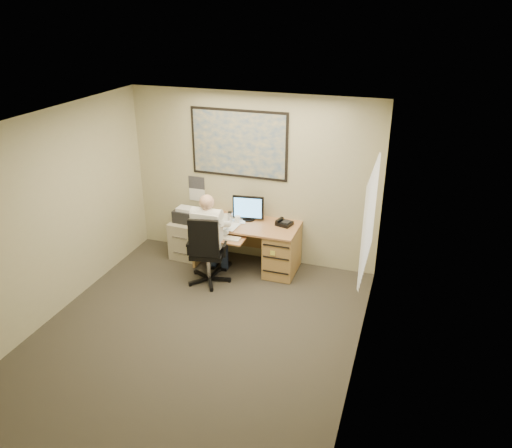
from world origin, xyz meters
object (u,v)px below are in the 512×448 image
(office_chair, at_px, (206,263))
(person, at_px, (208,239))
(filing_cabinet, at_px, (187,235))
(desk, at_px, (268,244))

(office_chair, distance_m, person, 0.38)
(filing_cabinet, xyz_separation_m, office_chair, (0.66, -0.72, -0.05))
(office_chair, bearing_deg, desk, 31.45)
(desk, xyz_separation_m, filing_cabinet, (-1.40, 0.03, -0.07))
(office_chair, bearing_deg, person, 71.18)
(desk, distance_m, filing_cabinet, 1.40)
(person, bearing_deg, desk, 38.55)
(desk, height_order, person, person)
(filing_cabinet, distance_m, office_chair, 0.98)
(desk, relative_size, person, 1.15)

